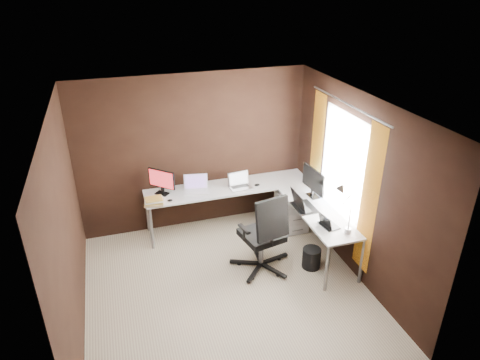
# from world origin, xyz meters

# --- Properties ---
(room) EXTENTS (3.60, 3.60, 2.50)m
(room) POSITION_xyz_m (0.34, 0.07, 1.28)
(room) COLOR beige
(room) RESTS_ON ground
(desk) EXTENTS (2.65, 2.25, 0.73)m
(desk) POSITION_xyz_m (0.84, 1.04, 0.68)
(desk) COLOR white
(desk) RESTS_ON ground
(drawer_pedestal) EXTENTS (0.42, 0.50, 0.60)m
(drawer_pedestal) POSITION_xyz_m (1.43, 1.15, 0.30)
(drawer_pedestal) COLOR white
(drawer_pedestal) RESTS_ON ground
(monitor_left) EXTENTS (0.35, 0.33, 0.40)m
(monitor_left) POSITION_xyz_m (-0.56, 1.58, 0.95)
(monitor_left) COLOR black
(monitor_left) RESTS_ON desk
(monitor_right) EXTENTS (0.15, 0.56, 0.46)m
(monitor_right) POSITION_xyz_m (1.59, 0.80, 0.99)
(monitor_right) COLOR black
(monitor_right) RESTS_ON desk
(laptop_white) EXTENTS (0.41, 0.33, 0.25)m
(laptop_white) POSITION_xyz_m (-0.05, 1.52, 0.78)
(laptop_white) COLOR white
(laptop_white) RESTS_ON desk
(laptop_silver) EXTENTS (0.36, 0.27, 0.23)m
(laptop_silver) POSITION_xyz_m (0.64, 1.44, 0.78)
(laptop_silver) COLOR silver
(laptop_silver) RESTS_ON desk
(laptop_black_big) EXTENTS (0.29, 0.41, 0.27)m
(laptop_black_big) POSITION_xyz_m (1.29, 0.52, 0.79)
(laptop_black_big) COLOR black
(laptop_black_big) RESTS_ON desk
(laptop_black_small) EXTENTS (0.23, 0.30, 0.18)m
(laptop_black_small) POSITION_xyz_m (1.41, -0.02, 0.77)
(laptop_black_small) COLOR black
(laptop_black_small) RESTS_ON desk
(book_stack) EXTENTS (0.31, 0.27, 0.09)m
(book_stack) POSITION_xyz_m (-0.73, 1.30, 0.77)
(book_stack) COLOR tan
(book_stack) RESTS_ON desk
(mouse_left) EXTENTS (0.09, 0.08, 0.03)m
(mouse_left) POSITION_xyz_m (-0.49, 1.30, 0.75)
(mouse_left) COLOR black
(mouse_left) RESTS_ON desk
(mouse_corner) EXTENTS (0.10, 0.07, 0.04)m
(mouse_corner) POSITION_xyz_m (0.91, 1.38, 0.75)
(mouse_corner) COLOR black
(mouse_corner) RESTS_ON desk
(desk_lamp) EXTENTS (0.20, 0.24, 0.66)m
(desk_lamp) POSITION_xyz_m (1.53, -0.18, 1.15)
(desk_lamp) COLOR slate
(desk_lamp) RESTS_ON desk
(office_chair) EXTENTS (0.67, 0.69, 1.20)m
(office_chair) POSITION_xyz_m (0.61, 0.28, 0.35)
(office_chair) COLOR black
(office_chair) RESTS_ON ground
(wastebasket) EXTENTS (0.33, 0.33, 0.30)m
(wastebasket) POSITION_xyz_m (1.28, 0.10, 0.15)
(wastebasket) COLOR black
(wastebasket) RESTS_ON ground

